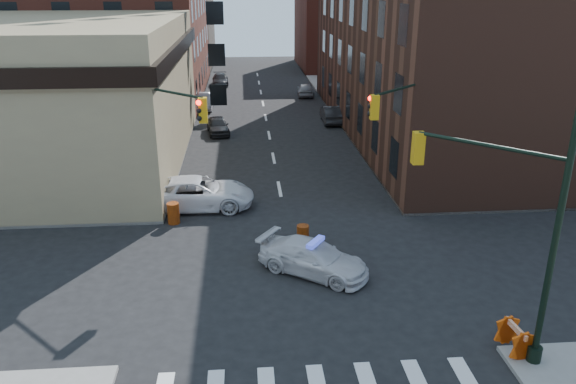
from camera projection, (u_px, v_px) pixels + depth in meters
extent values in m
plane|color=black|center=(296.00, 274.00, 22.81)|extent=(140.00, 140.00, 0.00)
cube|color=gray|center=(14.00, 110.00, 51.58)|extent=(34.00, 54.50, 0.15)
cube|color=gray|center=(497.00, 101.00, 55.08)|extent=(34.00, 54.50, 0.15)
cube|color=#938460|center=(3.00, 94.00, 35.32)|extent=(22.00, 22.00, 9.00)
cube|color=#4A291D|center=(440.00, 40.00, 42.31)|extent=(14.00, 34.00, 14.00)
cube|color=brown|center=(137.00, 6.00, 76.59)|extent=(20.00, 18.00, 16.00)
cube|color=maroon|center=(359.00, 22.00, 75.85)|extent=(16.00, 16.00, 12.00)
cylinder|color=black|center=(555.00, 244.00, 15.99)|extent=(0.20, 0.20, 8.00)
cylinder|color=black|center=(534.00, 354.00, 17.31)|extent=(0.44, 0.44, 0.50)
cylinder|color=black|center=(489.00, 145.00, 16.47)|extent=(3.27, 3.27, 0.12)
cube|color=#BF8C0C|center=(418.00, 148.00, 18.01)|extent=(0.35, 0.35, 1.05)
sphere|color=#FF0C05|center=(422.00, 136.00, 18.04)|extent=(0.22, 0.22, 0.22)
sphere|color=black|center=(421.00, 146.00, 18.16)|extent=(0.22, 0.22, 0.22)
sphere|color=black|center=(421.00, 156.00, 18.28)|extent=(0.22, 0.22, 0.22)
cylinder|color=black|center=(142.00, 138.00, 26.71)|extent=(0.20, 0.20, 8.00)
cylinder|color=black|center=(149.00, 211.00, 28.03)|extent=(0.44, 0.44, 0.50)
cylinder|color=black|center=(168.00, 92.00, 24.46)|extent=(3.27, 3.27, 0.12)
cube|color=#BF8C0C|center=(203.00, 110.00, 23.28)|extent=(0.35, 0.35, 1.05)
sphere|color=#FF0C05|center=(198.00, 103.00, 23.00)|extent=(0.22, 0.22, 0.22)
sphere|color=black|center=(199.00, 111.00, 23.11)|extent=(0.22, 0.22, 0.22)
sphere|color=black|center=(199.00, 118.00, 23.23)|extent=(0.22, 0.22, 0.22)
cylinder|color=black|center=(421.00, 133.00, 27.74)|extent=(0.20, 0.20, 8.00)
cylinder|color=black|center=(415.00, 203.00, 29.06)|extent=(0.44, 0.44, 0.50)
cylinder|color=black|center=(402.00, 88.00, 25.25)|extent=(3.27, 3.27, 0.12)
cube|color=#BF8C0C|center=(374.00, 107.00, 23.83)|extent=(0.35, 0.35, 1.05)
sphere|color=#FF0C05|center=(370.00, 98.00, 23.84)|extent=(0.22, 0.22, 0.22)
sphere|color=black|center=(370.00, 106.00, 23.95)|extent=(0.22, 0.22, 0.22)
sphere|color=black|center=(370.00, 114.00, 24.07)|extent=(0.22, 0.22, 0.22)
cylinder|color=black|center=(356.00, 104.00, 47.12)|extent=(0.24, 0.24, 2.60)
sphere|color=brown|center=(357.00, 80.00, 46.40)|extent=(3.00, 3.00, 3.00)
cylinder|color=black|center=(340.00, 88.00, 54.58)|extent=(0.24, 0.24, 2.60)
sphere|color=brown|center=(340.00, 66.00, 53.86)|extent=(3.00, 3.00, 3.00)
imported|color=silver|center=(314.00, 258.00, 22.69)|extent=(4.88, 4.18, 1.34)
imported|color=white|center=(197.00, 193.00, 29.24)|extent=(5.92, 2.78, 1.64)
imported|color=black|center=(218.00, 125.00, 43.56)|extent=(2.06, 4.02, 1.31)
imported|color=#94959C|center=(204.00, 101.00, 51.94)|extent=(1.60, 4.44, 1.46)
imported|color=black|center=(220.00, 80.00, 63.83)|extent=(1.96, 4.45, 1.27)
imported|color=black|center=(331.00, 114.00, 47.00)|extent=(1.56, 4.33, 1.42)
imported|color=gray|center=(305.00, 89.00, 57.91)|extent=(1.88, 4.04, 1.34)
imported|color=black|center=(95.00, 185.00, 29.51)|extent=(0.81, 0.68, 1.88)
imported|color=black|center=(69.00, 195.00, 28.64)|extent=(0.88, 0.74, 1.58)
imported|color=#222833|center=(40.00, 203.00, 27.12)|extent=(1.14, 1.08, 1.90)
cylinder|color=#D26D09|center=(303.00, 236.00, 25.13)|extent=(0.68, 0.68, 0.97)
cylinder|color=orange|center=(173.00, 213.00, 27.43)|extent=(0.67, 0.67, 1.05)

